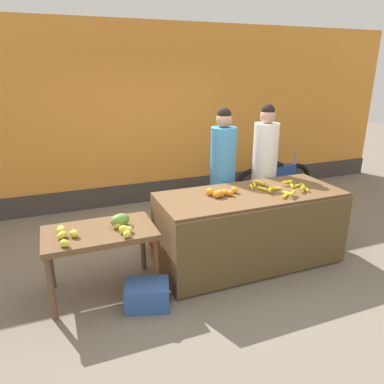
# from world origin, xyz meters

# --- Properties ---
(ground_plane) EXTENTS (24.00, 24.00, 0.00)m
(ground_plane) POSITION_xyz_m (0.00, 0.00, 0.00)
(ground_plane) COLOR #756B5B
(market_wall_back) EXTENTS (9.98, 0.23, 3.05)m
(market_wall_back) POSITION_xyz_m (0.00, 2.68, 1.49)
(market_wall_back) COLOR orange
(market_wall_back) RESTS_ON ground
(fruit_stall_counter) EXTENTS (2.22, 0.93, 0.91)m
(fruit_stall_counter) POSITION_xyz_m (0.51, -0.01, 0.46)
(fruit_stall_counter) COLOR brown
(fruit_stall_counter) RESTS_ON ground
(side_table_wooden) EXTENTS (1.14, 0.68, 0.73)m
(side_table_wooden) POSITION_xyz_m (-1.28, 0.00, 0.64)
(side_table_wooden) COLOR brown
(side_table_wooden) RESTS_ON ground
(banana_bunch_pile) EXTENTS (0.69, 0.65, 0.07)m
(banana_bunch_pile) POSITION_xyz_m (0.88, -0.04, 0.94)
(banana_bunch_pile) COLOR gold
(banana_bunch_pile) RESTS_ON fruit_stall_counter
(orange_pile) EXTENTS (0.39, 0.20, 0.09)m
(orange_pile) POSITION_xyz_m (0.13, 0.03, 0.96)
(orange_pile) COLOR orange
(orange_pile) RESTS_ON fruit_stall_counter
(mango_papaya_pile) EXTENTS (0.78, 0.48, 0.14)m
(mango_papaya_pile) POSITION_xyz_m (-1.20, -0.04, 0.79)
(mango_papaya_pile) COLOR gold
(mango_papaya_pile) RESTS_ON side_table_wooden
(vendor_woman_blue_shirt) EXTENTS (0.34, 0.34, 1.84)m
(vendor_woman_blue_shirt) POSITION_xyz_m (0.48, 0.70, 0.93)
(vendor_woman_blue_shirt) COLOR #33333D
(vendor_woman_blue_shirt) RESTS_ON ground
(vendor_woman_white_shirt) EXTENTS (0.34, 0.34, 1.87)m
(vendor_woman_white_shirt) POSITION_xyz_m (1.10, 0.65, 0.94)
(vendor_woman_white_shirt) COLOR #33333D
(vendor_woman_white_shirt) RESTS_ON ground
(parked_motorcycle) EXTENTS (1.60, 0.18, 0.88)m
(parked_motorcycle) POSITION_xyz_m (2.07, 1.78, 0.40)
(parked_motorcycle) COLOR black
(parked_motorcycle) RESTS_ON ground
(produce_crate) EXTENTS (0.51, 0.43, 0.26)m
(produce_crate) POSITION_xyz_m (-0.90, -0.43, 0.13)
(produce_crate) COLOR #3359A5
(produce_crate) RESTS_ON ground
(produce_sack) EXTENTS (0.34, 0.39, 0.45)m
(produce_sack) POSITION_xyz_m (-0.46, 0.66, 0.22)
(produce_sack) COLOR maroon
(produce_sack) RESTS_ON ground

